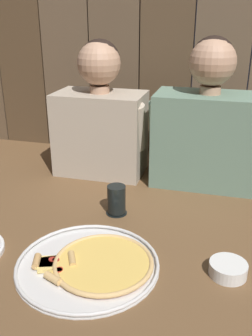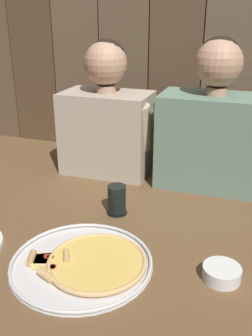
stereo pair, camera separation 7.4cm
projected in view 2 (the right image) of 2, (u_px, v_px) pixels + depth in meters
name	position (u px, v px, depth m)	size (l,w,h in m)	color
ground_plane	(120.00, 231.00, 1.22)	(3.20, 3.20, 0.00)	brown
pizza_tray	(87.00, 262.00, 1.05)	(0.40, 0.40, 0.03)	silver
drinking_glass	(117.00, 200.00, 1.31)	(0.07, 0.07, 0.10)	black
dipping_bowl	(222.00, 272.00, 1.00)	(0.10, 0.10, 0.04)	white
diner_left	(107.00, 116.00, 1.59)	(0.41, 0.22, 0.56)	#B2A38E
diner_right	(213.00, 125.00, 1.46)	(0.45, 0.23, 0.58)	slate
wooden_backdrop_wall	(177.00, 34.00, 1.66)	(2.19, 0.03, 1.13)	brown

